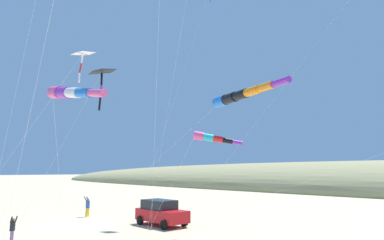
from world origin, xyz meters
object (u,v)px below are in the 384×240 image
kite_windsock_red_high_left (67,93)px  kite_windsock_blue_topmost (237,96)px  cooler_box (184,219)px  person_child_green_jacket (12,228)px  kite_delta_small_distant (82,54)px  parked_car (161,212)px  kite_delta_orange_high_right (102,72)px  kite_windsock_checkered_midright (211,138)px  person_adult_flyer (88,206)px

kite_windsock_red_high_left → kite_windsock_blue_topmost: (10.20, -1.49, 1.29)m
kite_windsock_red_high_left → kite_windsock_blue_topmost: kite_windsock_blue_topmost is taller
cooler_box → kite_windsock_red_high_left: size_ratio=0.06×
person_child_green_jacket → kite_delta_small_distant: size_ratio=0.14×
parked_car → kite_windsock_blue_topmost: size_ratio=0.22×
parked_car → kite_delta_orange_high_right: 11.10m
kite_windsock_checkered_midright → kite_delta_orange_high_right: 8.35m
person_adult_flyer → parked_car: bearing=-77.5°
parked_car → cooler_box: size_ratio=6.95×
person_adult_flyer → kite_windsock_checkered_midright: size_ratio=0.27×
kite_windsock_blue_topmost → kite_delta_small_distant: 9.57m
kite_windsock_red_high_left → person_child_green_jacket: bearing=86.8°
kite_windsock_red_high_left → kite_delta_small_distant: kite_delta_small_distant is taller
person_adult_flyer → person_child_green_jacket: size_ratio=1.22×
parked_car → kite_delta_small_distant: kite_delta_small_distant is taller
person_adult_flyer → kite_delta_small_distant: bearing=-120.2°
kite_windsock_checkered_midright → kite_delta_orange_high_right: kite_delta_orange_high_right is taller
person_adult_flyer → kite_windsock_blue_topmost: kite_windsock_blue_topmost is taller
kite_windsock_red_high_left → kite_windsock_checkered_midright: bearing=-2.0°
person_child_green_jacket → kite_windsock_checkered_midright: size_ratio=0.23×
person_child_green_jacket → kite_windsock_blue_topmost: size_ratio=0.07×
parked_car → person_child_green_jacket: 9.77m
cooler_box → person_child_green_jacket: size_ratio=0.43×
kite_delta_small_distant → kite_delta_orange_high_right: kite_delta_small_distant is taller
kite_delta_orange_high_right → cooler_box: bearing=6.4°
kite_windsock_blue_topmost → cooler_box: bearing=72.1°
kite_windsock_checkered_midright → kite_windsock_red_high_left: bearing=178.0°
cooler_box → person_adult_flyer: person_adult_flyer is taller
person_adult_flyer → kite_delta_small_distant: size_ratio=0.16×
kite_windsock_checkered_midright → kite_delta_small_distant: bearing=153.2°
person_child_green_jacket → kite_windsock_red_high_left: kite_windsock_red_high_left is taller
person_child_green_jacket → kite_windsock_blue_topmost: bearing=-42.1°
kite_delta_small_distant → kite_delta_orange_high_right: bearing=38.9°
kite_windsock_blue_topmost → parked_car: bearing=91.3°
kite_delta_small_distant → kite_windsock_checkered_midright: bearing=-26.8°
kite_delta_small_distant → person_adult_flyer: bearing=59.8°
kite_windsock_blue_topmost → kite_delta_orange_high_right: (-5.93, 6.45, 1.72)m
parked_car → kite_delta_small_distant: 12.74m
person_adult_flyer → kite_delta_small_distant: (-6.18, -10.61, 9.60)m
kite_windsock_red_high_left → parked_car: bearing=29.7°
kite_windsock_red_high_left → kite_windsock_checkered_midright: (9.01, -0.32, -1.37)m
kite_windsock_red_high_left → kite_windsock_checkered_midright: kite_windsock_red_high_left is taller
person_child_green_jacket → kite_windsock_checkered_midright: 12.66m
kite_windsock_red_high_left → kite_delta_small_distant: 4.95m
kite_windsock_blue_topmost → kite_delta_orange_high_right: bearing=132.6°
person_child_green_jacket → kite_delta_small_distant: 10.75m
person_child_green_jacket → kite_windsock_checkered_midright: (8.60, -7.67, 5.23)m
kite_delta_small_distant → parked_car: bearing=17.6°
person_child_green_jacket → kite_delta_orange_high_right: kite_delta_orange_high_right is taller
parked_car → kite_delta_small_distant: size_ratio=0.40×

